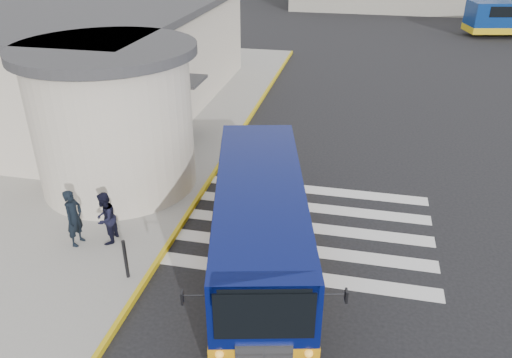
% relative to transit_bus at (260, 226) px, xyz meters
% --- Properties ---
extents(ground, '(140.00, 140.00, 0.00)m').
position_rel_transit_bus_xyz_m(ground, '(1.33, 2.78, -1.17)').
color(ground, black).
rests_on(ground, ground).
extents(sidewalk, '(10.00, 34.00, 0.15)m').
position_rel_transit_bus_xyz_m(sidewalk, '(-7.67, 6.78, -1.09)').
color(sidewalk, gray).
rests_on(sidewalk, ground).
extents(curb_strip, '(0.12, 34.00, 0.16)m').
position_rel_transit_bus_xyz_m(curb_strip, '(-2.72, 6.78, -1.09)').
color(curb_strip, gold).
rests_on(curb_strip, ground).
extents(station_building, '(12.70, 18.70, 4.80)m').
position_rel_transit_bus_xyz_m(station_building, '(-9.51, 9.69, 1.40)').
color(station_building, beige).
rests_on(station_building, ground).
extents(crosswalk, '(8.00, 5.35, 0.01)m').
position_rel_transit_bus_xyz_m(crosswalk, '(0.83, 1.98, -1.16)').
color(crosswalk, silver).
rests_on(crosswalk, ground).
extents(transit_bus, '(4.44, 8.92, 2.44)m').
position_rel_transit_bus_xyz_m(transit_bus, '(0.00, 0.00, 0.00)').
color(transit_bus, '#060E4C').
rests_on(transit_bus, ground).
extents(pedestrian_a, '(0.46, 0.65, 1.70)m').
position_rel_transit_bus_xyz_m(pedestrian_a, '(-5.22, -0.45, -0.17)').
color(pedestrian_a, black).
rests_on(pedestrian_a, sidewalk).
extents(pedestrian_b, '(0.65, 0.81, 1.57)m').
position_rel_transit_bus_xyz_m(pedestrian_b, '(-4.41, -0.19, -0.23)').
color(pedestrian_b, black).
rests_on(pedestrian_b, sidewalk).
extents(bollard, '(0.09, 0.09, 1.13)m').
position_rel_transit_bus_xyz_m(bollard, '(-3.18, -1.55, -0.46)').
color(bollard, black).
rests_on(bollard, sidewalk).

